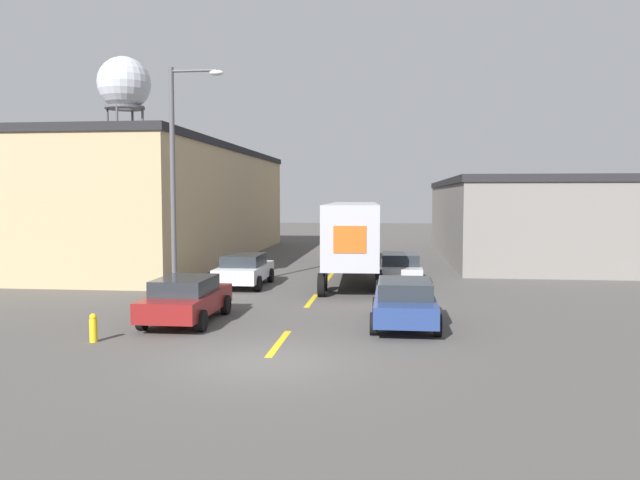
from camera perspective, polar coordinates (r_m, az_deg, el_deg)
name	(u,v)px	position (r m, az deg, el deg)	size (l,w,h in m)	color
ground_plane	(265,362)	(15.83, -5.04, -11.01)	(160.00, 160.00, 0.00)	#4C4947
road_centerline	(311,301)	(24.61, -0.79, -5.56)	(0.20, 17.47, 0.01)	gold
warehouse_left	(152,203)	(43.02, -15.07, 3.30)	(12.29, 28.76, 7.30)	tan
warehouse_right	(528,218)	(44.46, 18.52, 1.89)	(11.52, 23.94, 5.20)	slate
semi_truck	(354,231)	(32.56, 3.11, 0.80)	(3.24, 16.53, 3.75)	navy
parked_car_left_near	(186,298)	(20.85, -12.14, -5.23)	(2.09, 4.54, 1.47)	maroon
parked_car_right_near	(405,302)	(19.93, 7.74, -5.61)	(2.09, 4.54, 1.47)	navy
parked_car_left_far	(244,269)	(28.59, -6.93, -2.67)	(2.09, 4.54, 1.47)	silver
parked_car_right_mid	(400,268)	(29.12, 7.35, -2.56)	(2.09, 4.54, 1.47)	#B2B2B7
water_tower	(124,86)	(77.83, -17.46, 13.31)	(6.11, 6.11, 20.21)	#47474C
street_lamp	(178,168)	(25.50, -12.86, 6.40)	(2.21, 0.32, 9.15)	#4C4C51
fire_hydrant	(93,328)	(18.82, -20.01, -7.56)	(0.22, 0.22, 0.81)	gold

